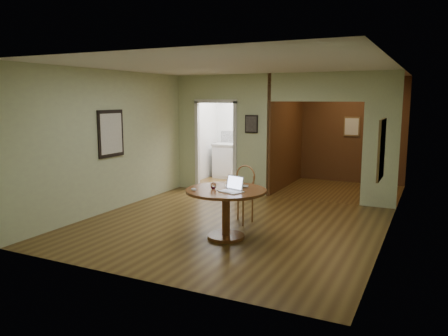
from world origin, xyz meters
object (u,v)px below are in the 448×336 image
at_px(open_laptop, 233,187).
at_px(closed_laptop, 236,187).
at_px(dining_table, 226,202).
at_px(chair, 243,191).

relative_size(open_laptop, closed_laptop, 1.04).
height_order(dining_table, closed_laptop, closed_laptop).
height_order(dining_table, chair, chair).
xyz_separation_m(dining_table, closed_laptop, (0.10, 0.16, 0.22)).
bearing_deg(closed_laptop, open_laptop, -97.34).
bearing_deg(closed_laptop, chair, 86.76).
relative_size(dining_table, open_laptop, 3.29).
bearing_deg(chair, dining_table, -72.87).
bearing_deg(open_laptop, closed_laptop, 120.70).
height_order(dining_table, open_laptop, open_laptop).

